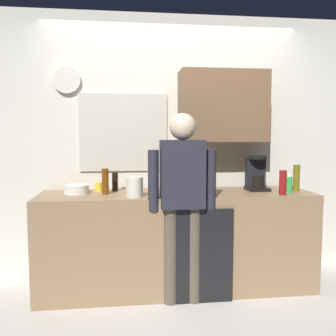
# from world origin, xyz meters

# --- Properties ---
(ground_plane) EXTENTS (8.00, 8.00, 0.00)m
(ground_plane) POSITION_xyz_m (0.00, 0.00, 0.00)
(ground_plane) COLOR silver
(kitchen_counter) EXTENTS (2.48, 0.64, 0.89)m
(kitchen_counter) POSITION_xyz_m (0.00, 0.30, 0.45)
(kitchen_counter) COLOR #937251
(kitchen_counter) RESTS_ON ground_plane
(dishwasher_panel) EXTENTS (0.56, 0.02, 0.81)m
(dishwasher_panel) POSITION_xyz_m (0.15, -0.03, 0.40)
(dishwasher_panel) COLOR black
(dishwasher_panel) RESTS_ON ground_plane
(back_wall_assembly) EXTENTS (4.08, 0.42, 2.60)m
(back_wall_assembly) POSITION_xyz_m (0.06, 0.70, 1.36)
(back_wall_assembly) COLOR silver
(back_wall_assembly) RESTS_ON ground_plane
(coffee_maker) EXTENTS (0.20, 0.20, 0.33)m
(coffee_maker) POSITION_xyz_m (0.78, 0.37, 1.04)
(coffee_maker) COLOR black
(coffee_maker) RESTS_ON kitchen_counter
(bottle_dark_sauce) EXTENTS (0.06, 0.06, 0.18)m
(bottle_dark_sauce) POSITION_xyz_m (-0.56, 0.48, 0.98)
(bottle_dark_sauce) COLOR black
(bottle_dark_sauce) RESTS_ON kitchen_counter
(bottle_clear_soda) EXTENTS (0.09, 0.09, 0.28)m
(bottle_clear_soda) POSITION_xyz_m (0.33, 0.53, 1.03)
(bottle_clear_soda) COLOR #2D8C33
(bottle_clear_soda) RESTS_ON kitchen_counter
(bottle_olive_oil) EXTENTS (0.06, 0.06, 0.25)m
(bottle_olive_oil) POSITION_xyz_m (1.11, 0.24, 1.02)
(bottle_olive_oil) COLOR olive
(bottle_olive_oil) RESTS_ON kitchen_counter
(bottle_red_vinegar) EXTENTS (0.06, 0.06, 0.22)m
(bottle_red_vinegar) POSITION_xyz_m (0.90, 0.07, 1.00)
(bottle_red_vinegar) COLOR maroon
(bottle_red_vinegar) RESTS_ON kitchen_counter
(bottle_amber_beer) EXTENTS (0.06, 0.06, 0.23)m
(bottle_amber_beer) POSITION_xyz_m (-0.64, 0.30, 1.01)
(bottle_amber_beer) COLOR brown
(bottle_amber_beer) RESTS_ON kitchen_counter
(bottle_green_wine) EXTENTS (0.07, 0.07, 0.30)m
(bottle_green_wine) POSITION_xyz_m (-0.06, 0.17, 1.04)
(bottle_green_wine) COLOR #195923
(bottle_green_wine) RESTS_ON kitchen_counter
(cup_yellow_cup) EXTENTS (0.07, 0.07, 0.08)m
(cup_yellow_cup) POSITION_xyz_m (-0.71, 0.47, 0.94)
(cup_yellow_cup) COLOR yellow
(cup_yellow_cup) RESTS_ON kitchen_counter
(mixing_bowl) EXTENTS (0.22, 0.22, 0.08)m
(mixing_bowl) POSITION_xyz_m (-0.91, 0.36, 0.93)
(mixing_bowl) COLOR white
(mixing_bowl) RESTS_ON kitchen_counter
(dish_soap) EXTENTS (0.06, 0.06, 0.18)m
(dish_soap) POSITION_xyz_m (1.01, 0.16, 0.97)
(dish_soap) COLOR green
(dish_soap) RESTS_ON kitchen_counter
(storage_canister) EXTENTS (0.14, 0.14, 0.17)m
(storage_canister) POSITION_xyz_m (-0.39, 0.12, 0.98)
(storage_canister) COLOR silver
(storage_canister) RESTS_ON kitchen_counter
(person_at_sink) EXTENTS (0.57, 0.22, 1.60)m
(person_at_sink) POSITION_xyz_m (0.00, 0.00, 0.95)
(person_at_sink) COLOR brown
(person_at_sink) RESTS_ON ground_plane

